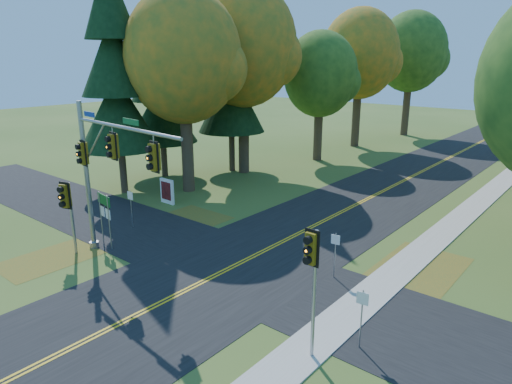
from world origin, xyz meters
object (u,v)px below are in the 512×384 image
Objects in this scene: info_kiosk at (167,191)px; route_sign_cluster at (105,210)px; east_signal_pole at (312,263)px; traffic_mast at (104,163)px.

route_sign_cluster is at bearing -63.34° from info_kiosk.
traffic_mast is at bearing 179.15° from east_signal_pole.
east_signal_pole is 18.50m from info_kiosk.
traffic_mast reaches higher than route_sign_cluster.
east_signal_pole is at bearing -25.33° from info_kiosk.
traffic_mast is 3.28m from route_sign_cluster.
traffic_mast is at bearing -16.83° from route_sign_cluster.
route_sign_cluster reaches higher than info_kiosk.
traffic_mast is at bearing -56.54° from info_kiosk.
route_sign_cluster is at bearing 159.83° from traffic_mast.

